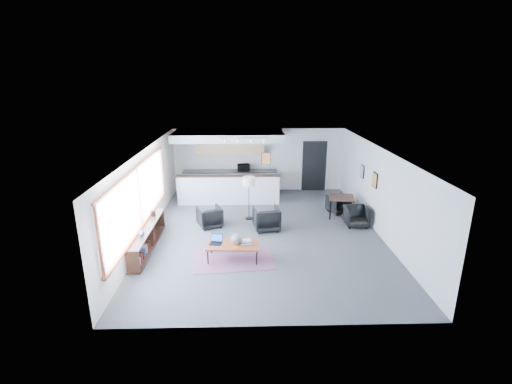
{
  "coord_description": "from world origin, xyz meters",
  "views": [
    {
      "loc": [
        -0.53,
        -10.57,
        4.65
      ],
      "look_at": [
        -0.23,
        0.4,
        1.19
      ],
      "focal_mm": 26.0,
      "sensor_mm": 36.0,
      "label": 1
    }
  ],
  "objects_px": {
    "floor_lamp": "(249,183)",
    "dining_chair_near": "(356,217)",
    "coffee_table": "(233,245)",
    "dining_chair_far": "(338,204)",
    "microwave": "(244,167)",
    "book_stack": "(247,242)",
    "armchair_right": "(266,217)",
    "laptop": "(216,241)",
    "ceramic_pot": "(236,239)",
    "dining_table": "(341,199)",
    "armchair_left": "(210,216)"
  },
  "relations": [
    {
      "from": "dining_table",
      "to": "laptop",
      "type": "bearing_deg",
      "value": -143.76
    },
    {
      "from": "armchair_left",
      "to": "armchair_right",
      "type": "relative_size",
      "value": 0.91
    },
    {
      "from": "coffee_table",
      "to": "book_stack",
      "type": "distance_m",
      "value": 0.37
    },
    {
      "from": "book_stack",
      "to": "dining_chair_far",
      "type": "xyz_separation_m",
      "value": [
        3.26,
        3.41,
        -0.19
      ]
    },
    {
      "from": "floor_lamp",
      "to": "microwave",
      "type": "xyz_separation_m",
      "value": [
        -0.19,
        2.97,
        -0.17
      ]
    },
    {
      "from": "coffee_table",
      "to": "microwave",
      "type": "relative_size",
      "value": 2.82
    },
    {
      "from": "dining_table",
      "to": "dining_chair_near",
      "type": "xyz_separation_m",
      "value": [
        0.29,
        -0.86,
        -0.34
      ]
    },
    {
      "from": "armchair_left",
      "to": "dining_chair_near",
      "type": "relative_size",
      "value": 1.18
    },
    {
      "from": "microwave",
      "to": "dining_table",
      "type": "bearing_deg",
      "value": -44.82
    },
    {
      "from": "book_stack",
      "to": "floor_lamp",
      "type": "relative_size",
      "value": 0.24
    },
    {
      "from": "laptop",
      "to": "dining_chair_near",
      "type": "bearing_deg",
      "value": 36.04
    },
    {
      "from": "floor_lamp",
      "to": "book_stack",
      "type": "bearing_deg",
      "value": -91.76
    },
    {
      "from": "coffee_table",
      "to": "dining_table",
      "type": "height_order",
      "value": "dining_table"
    },
    {
      "from": "floor_lamp",
      "to": "dining_chair_near",
      "type": "relative_size",
      "value": 2.38
    },
    {
      "from": "laptop",
      "to": "microwave",
      "type": "bearing_deg",
      "value": 93.3
    },
    {
      "from": "book_stack",
      "to": "microwave",
      "type": "distance_m",
      "value": 5.86
    },
    {
      "from": "floor_lamp",
      "to": "dining_chair_near",
      "type": "height_order",
      "value": "floor_lamp"
    },
    {
      "from": "laptop",
      "to": "ceramic_pot",
      "type": "distance_m",
      "value": 0.55
    },
    {
      "from": "ceramic_pot",
      "to": "dining_chair_near",
      "type": "bearing_deg",
      "value": 29.86
    },
    {
      "from": "ceramic_pot",
      "to": "microwave",
      "type": "distance_m",
      "value": 5.9
    },
    {
      "from": "coffee_table",
      "to": "dining_chair_far",
      "type": "distance_m",
      "value": 5.0
    },
    {
      "from": "laptop",
      "to": "dining_chair_far",
      "type": "height_order",
      "value": "laptop"
    },
    {
      "from": "dining_table",
      "to": "dining_chair_far",
      "type": "bearing_deg",
      "value": 88.46
    },
    {
      "from": "laptop",
      "to": "floor_lamp",
      "type": "xyz_separation_m",
      "value": [
        0.89,
        2.83,
        0.76
      ]
    },
    {
      "from": "ceramic_pot",
      "to": "armchair_right",
      "type": "bearing_deg",
      "value": 65.82
    },
    {
      "from": "floor_lamp",
      "to": "armchair_right",
      "type": "bearing_deg",
      "value": -59.85
    },
    {
      "from": "dining_chair_near",
      "to": "microwave",
      "type": "height_order",
      "value": "microwave"
    },
    {
      "from": "book_stack",
      "to": "laptop",
      "type": "bearing_deg",
      "value": 177.74
    },
    {
      "from": "book_stack",
      "to": "microwave",
      "type": "xyz_separation_m",
      "value": [
        -0.1,
        5.83,
        0.61
      ]
    },
    {
      "from": "armchair_right",
      "to": "dining_chair_far",
      "type": "relative_size",
      "value": 1.36
    },
    {
      "from": "book_stack",
      "to": "armchair_right",
      "type": "height_order",
      "value": "armchair_right"
    },
    {
      "from": "coffee_table",
      "to": "book_stack",
      "type": "height_order",
      "value": "book_stack"
    },
    {
      "from": "floor_lamp",
      "to": "microwave",
      "type": "bearing_deg",
      "value": 93.69
    },
    {
      "from": "laptop",
      "to": "floor_lamp",
      "type": "bearing_deg",
      "value": 82.76
    },
    {
      "from": "armchair_right",
      "to": "floor_lamp",
      "type": "relative_size",
      "value": 0.55
    },
    {
      "from": "armchair_left",
      "to": "floor_lamp",
      "type": "relative_size",
      "value": 0.5
    },
    {
      "from": "ceramic_pot",
      "to": "floor_lamp",
      "type": "height_order",
      "value": "floor_lamp"
    },
    {
      "from": "dining_chair_far",
      "to": "floor_lamp",
      "type": "bearing_deg",
      "value": -13.02
    },
    {
      "from": "floor_lamp",
      "to": "dining_table",
      "type": "distance_m",
      "value": 3.22
    },
    {
      "from": "ceramic_pot",
      "to": "armchair_right",
      "type": "relative_size",
      "value": 0.35
    },
    {
      "from": "ceramic_pot",
      "to": "dining_chair_far",
      "type": "distance_m",
      "value": 4.94
    },
    {
      "from": "coffee_table",
      "to": "armchair_left",
      "type": "distance_m",
      "value": 2.4
    },
    {
      "from": "armchair_left",
      "to": "floor_lamp",
      "type": "distance_m",
      "value": 1.69
    },
    {
      "from": "armchair_left",
      "to": "armchair_right",
      "type": "xyz_separation_m",
      "value": [
        1.81,
        -0.28,
        0.04
      ]
    },
    {
      "from": "laptop",
      "to": "dining_chair_near",
      "type": "distance_m",
      "value": 4.82
    },
    {
      "from": "armchair_right",
      "to": "dining_chair_near",
      "type": "bearing_deg",
      "value": 175.27
    },
    {
      "from": "laptop",
      "to": "armchair_left",
      "type": "distance_m",
      "value": 2.23
    },
    {
      "from": "ceramic_pot",
      "to": "dining_table",
      "type": "bearing_deg",
      "value": 40.9
    },
    {
      "from": "armchair_right",
      "to": "laptop",
      "type": "bearing_deg",
      "value": 44.58
    },
    {
      "from": "dining_chair_near",
      "to": "dining_chair_far",
      "type": "distance_m",
      "value": 1.31
    }
  ]
}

